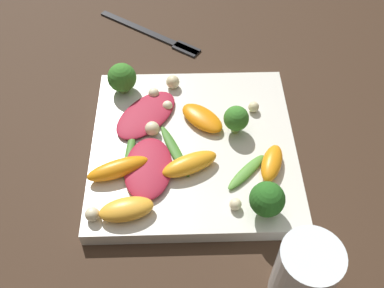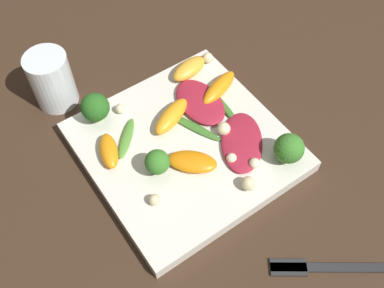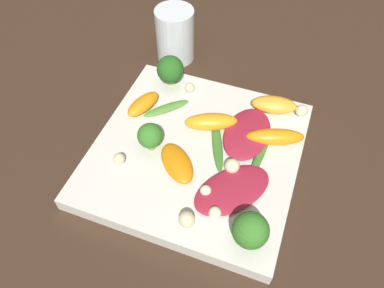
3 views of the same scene
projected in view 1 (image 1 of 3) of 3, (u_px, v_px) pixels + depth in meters
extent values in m
plane|color=#382619|center=(193.00, 152.00, 0.59)|extent=(2.40, 2.40, 0.00)
cube|color=silver|center=(193.00, 147.00, 0.58)|extent=(0.26, 0.26, 0.02)
cylinder|color=white|center=(305.00, 274.00, 0.44)|extent=(0.06, 0.06, 0.09)
cube|color=#262628|center=(148.00, 31.00, 0.75)|extent=(0.17, 0.12, 0.01)
cube|color=#262628|center=(186.00, 48.00, 0.72)|extent=(0.05, 0.04, 0.01)
ellipsoid|color=maroon|center=(148.00, 168.00, 0.54)|extent=(0.06, 0.10, 0.01)
ellipsoid|color=maroon|center=(146.00, 115.00, 0.60)|extent=(0.11, 0.11, 0.01)
ellipsoid|color=orange|center=(190.00, 164.00, 0.54)|extent=(0.08, 0.05, 0.02)
ellipsoid|color=orange|center=(202.00, 118.00, 0.59)|extent=(0.07, 0.07, 0.02)
ellipsoid|color=orange|center=(118.00, 169.00, 0.54)|extent=(0.08, 0.05, 0.02)
ellipsoid|color=#FCAD33|center=(126.00, 209.00, 0.50)|extent=(0.07, 0.04, 0.02)
ellipsoid|color=orange|center=(272.00, 163.00, 0.54)|extent=(0.04, 0.06, 0.02)
cylinder|color=#7A9E51|center=(235.00, 127.00, 0.58)|extent=(0.01, 0.01, 0.02)
sphere|color=#387A28|center=(236.00, 118.00, 0.57)|extent=(0.03, 0.03, 0.03)
cylinder|color=#7A9E51|center=(123.00, 87.00, 0.63)|extent=(0.02, 0.02, 0.01)
sphere|color=#387A28|center=(122.00, 78.00, 0.62)|extent=(0.04, 0.04, 0.04)
cylinder|color=#84AD5B|center=(265.00, 208.00, 0.51)|extent=(0.01, 0.01, 0.02)
sphere|color=#26601E|center=(267.00, 199.00, 0.49)|extent=(0.04, 0.04, 0.04)
ellipsoid|color=#3D7528|center=(130.00, 154.00, 0.56)|extent=(0.02, 0.08, 0.01)
ellipsoid|color=#518E33|center=(247.00, 172.00, 0.54)|extent=(0.06, 0.06, 0.01)
ellipsoid|color=#3D7528|center=(175.00, 150.00, 0.56)|extent=(0.05, 0.09, 0.00)
sphere|color=beige|center=(173.00, 82.00, 0.63)|extent=(0.02, 0.02, 0.02)
sphere|color=beige|center=(152.00, 129.00, 0.58)|extent=(0.02, 0.02, 0.02)
sphere|color=beige|center=(154.00, 93.00, 0.62)|extent=(0.01, 0.01, 0.01)
sphere|color=beige|center=(254.00, 107.00, 0.60)|extent=(0.01, 0.01, 0.01)
sphere|color=beige|center=(92.00, 214.00, 0.50)|extent=(0.02, 0.02, 0.02)
sphere|color=beige|center=(167.00, 106.00, 0.61)|extent=(0.01, 0.01, 0.01)
sphere|color=beige|center=(235.00, 204.00, 0.51)|extent=(0.01, 0.01, 0.01)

